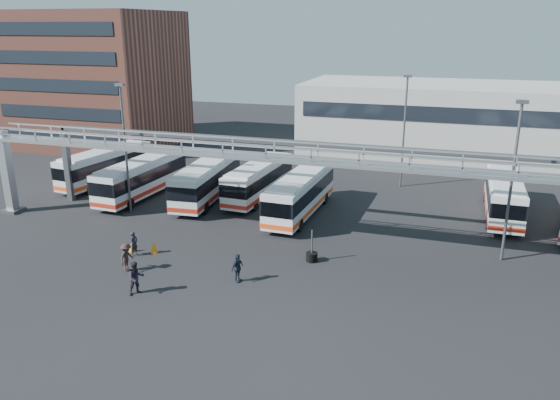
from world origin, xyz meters
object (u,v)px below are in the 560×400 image
(pedestrian_d, at_px, (237,268))
(cone_left, at_px, (132,247))
(bus_1, at_px, (141,177))
(pedestrian_b, at_px, (136,278))
(pedestrian_a, at_px, (134,244))
(cone_right, at_px, (154,247))
(bus_3, at_px, (259,179))
(bus_4, at_px, (300,193))
(bus_7, at_px, (504,194))
(light_pole_left, at_px, (125,142))
(tire_stack, at_px, (312,256))
(light_pole_mid, at_px, (513,174))
(pedestrian_c, at_px, (127,257))
(light_pole_back, at_px, (404,125))
(bus_0, at_px, (106,165))
(bus_2, at_px, (207,180))

(pedestrian_d, bearing_deg, cone_left, 92.68)
(bus_1, height_order, pedestrian_b, bus_1)
(pedestrian_b, bearing_deg, pedestrian_d, -17.59)
(pedestrian_a, xyz_separation_m, cone_right, (0.99, 0.77, -0.43))
(bus_1, relative_size, pedestrian_a, 6.61)
(cone_left, distance_m, cone_right, 1.55)
(pedestrian_d, xyz_separation_m, cone_left, (-8.39, 1.96, -0.53))
(bus_3, bearing_deg, pedestrian_a, -100.60)
(bus_4, bearing_deg, bus_7, 19.13)
(light_pole_left, xyz_separation_m, pedestrian_a, (5.18, -7.64, -4.90))
(bus_3, relative_size, cone_right, 12.91)
(pedestrian_a, distance_m, tire_stack, 11.58)
(light_pole_mid, xyz_separation_m, pedestrian_c, (-21.95, -8.85, -4.83))
(pedestrian_d, bearing_deg, tire_stack, -23.42)
(bus_7, bearing_deg, pedestrian_d, -131.70)
(light_pole_back, distance_m, cone_left, 26.69)
(pedestrian_a, bearing_deg, pedestrian_c, -149.56)
(bus_0, bearing_deg, light_pole_left, -36.87)
(bus_0, distance_m, pedestrian_b, 24.01)
(bus_1, height_order, cone_left, bus_1)
(bus_2, height_order, bus_7, bus_2)
(light_pole_mid, relative_size, pedestrian_a, 6.17)
(bus_0, height_order, bus_3, bus_0)
(light_pole_left, bearing_deg, light_pole_back, 34.99)
(light_pole_back, height_order, tire_stack, light_pole_back)
(bus_3, relative_size, bus_4, 0.96)
(tire_stack, bearing_deg, bus_0, 153.63)
(bus_1, xyz_separation_m, pedestrian_d, (14.23, -12.88, -0.95))
(bus_3, distance_m, pedestrian_c, 16.56)
(bus_4, xyz_separation_m, pedestrian_a, (-8.10, -11.00, -0.98))
(light_pole_mid, distance_m, bus_2, 24.35)
(light_pole_mid, relative_size, pedestrian_b, 5.25)
(pedestrian_b, xyz_separation_m, pedestrian_c, (-2.19, 2.43, -0.07))
(bus_2, bearing_deg, pedestrian_d, -63.13)
(cone_right, bearing_deg, bus_3, 79.45)
(pedestrian_d, bearing_deg, cone_right, 87.67)
(light_pole_left, relative_size, bus_7, 0.95)
(bus_1, xyz_separation_m, bus_2, (5.82, 0.89, 0.01))
(bus_4, xyz_separation_m, pedestrian_c, (-7.22, -13.21, -0.91))
(light_pole_mid, distance_m, cone_right, 23.22)
(bus_0, height_order, pedestrian_c, bus_0)
(bus_2, distance_m, bus_3, 4.43)
(bus_2, height_order, bus_3, bus_2)
(cone_right, bearing_deg, bus_2, 97.63)
(bus_3, distance_m, bus_4, 5.58)
(bus_3, bearing_deg, cone_left, -103.12)
(cone_left, height_order, tire_stack, tire_stack)
(bus_3, bearing_deg, bus_2, -152.12)
(bus_1, bearing_deg, bus_4, 1.42)
(light_pole_mid, xyz_separation_m, pedestrian_b, (-19.75, -11.28, -4.75))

